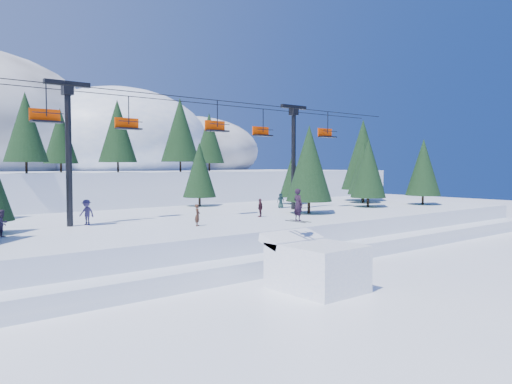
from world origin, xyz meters
TOP-DOWN VIEW (x-y plane):
  - ground at (0.00, 0.00)m, footprint 160.00×160.00m
  - mid_shelf at (0.00, 18.00)m, footprint 70.00×22.00m
  - berm at (0.00, 8.00)m, footprint 70.00×6.00m
  - jump_kicker at (-1.44, 1.18)m, footprint 3.75×5.11m
  - chairlift at (1.29, 18.05)m, footprint 46.00×3.21m
  - conifer_stand at (3.21, 18.87)m, footprint 63.86×18.13m
  - distant_skiers at (-3.88, 16.62)m, footprint 28.03×8.24m
  - banner_near at (6.13, 3.78)m, footprint 2.60×1.23m
  - banner_far at (12.30, 6.02)m, footprint 2.74×0.87m

SIDE VIEW (x-z plane):
  - ground at x=0.00m, z-range 0.00..0.00m
  - banner_near at x=6.13m, z-range 0.09..0.99m
  - banner_far at x=12.30m, z-range 0.09..0.99m
  - berm at x=0.00m, z-range 0.00..1.10m
  - mid_shelf at x=0.00m, z-range 0.00..2.50m
  - jump_kicker at x=-1.44m, z-range -1.37..4.15m
  - distant_skiers at x=-3.88m, z-range 2.42..4.28m
  - conifer_stand at x=3.21m, z-range 2.01..12.03m
  - chairlift at x=1.29m, z-range 4.18..14.46m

